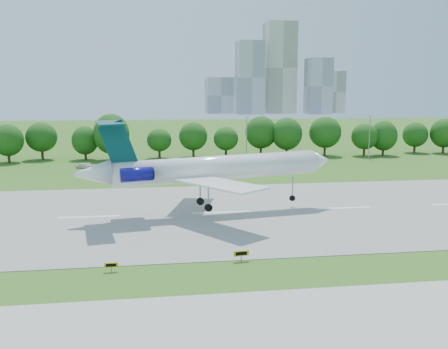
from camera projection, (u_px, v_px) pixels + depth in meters
ground at (253, 268)px, 53.24m from camera, size 600.00×600.00×0.00m
runway at (221, 213)px, 77.64m from camera, size 400.00×45.00×0.08m
tree_line at (188, 136)px, 142.06m from camera, size 288.40×8.40×10.40m
light_poles at (182, 139)px, 131.91m from camera, size 175.90×0.25×12.19m
skyline at (275, 79)px, 444.01m from camera, size 127.00×52.00×80.00m
airliner at (205, 168)px, 75.79m from camera, size 40.57×29.27×13.89m
taxi_sign_left at (111, 265)px, 51.97m from camera, size 1.43×0.19×1.00m
taxi_sign_centre at (241, 253)px, 55.21m from camera, size 1.75×0.41×1.22m
service_vehicle_b at (84, 165)px, 123.58m from camera, size 4.07×1.88×1.35m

